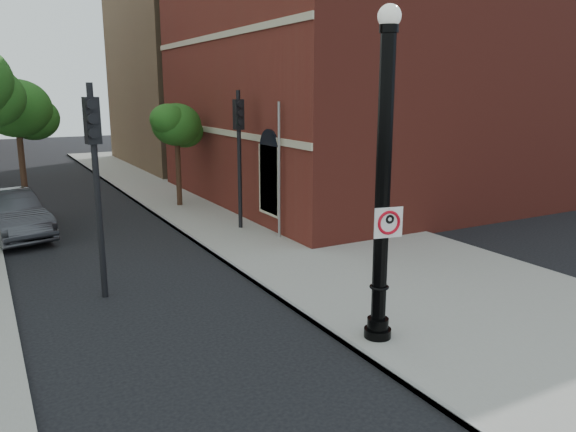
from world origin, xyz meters
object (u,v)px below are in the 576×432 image
lamppost (383,197)px  traffic_signal_left (95,156)px  parked_car (8,215)px  no_parking_sign (388,222)px  traffic_signal_right (239,138)px

lamppost → traffic_signal_left: 7.23m
parked_car → traffic_signal_left: (1.81, -7.91, 2.83)m
lamppost → no_parking_sign: lamppost is taller
parked_car → traffic_signal_left: bearing=-89.8°
no_parking_sign → traffic_signal_left: traffic_signal_left is taller
parked_car → traffic_signal_left: 8.59m
lamppost → parked_car: bearing=115.3°
traffic_signal_left → lamppost: bearing=-57.2°
no_parking_sign → traffic_signal_left: (-4.60, 5.76, 1.01)m
no_parking_sign → parked_car: no_parking_sign is taller
parked_car → lamppost: bearing=-77.4°
parked_car → traffic_signal_right: 8.85m
traffic_signal_left → traffic_signal_right: bearing=32.1°
parked_car → traffic_signal_right: (7.83, -3.12, 2.70)m
traffic_signal_left → parked_car: bearing=96.4°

